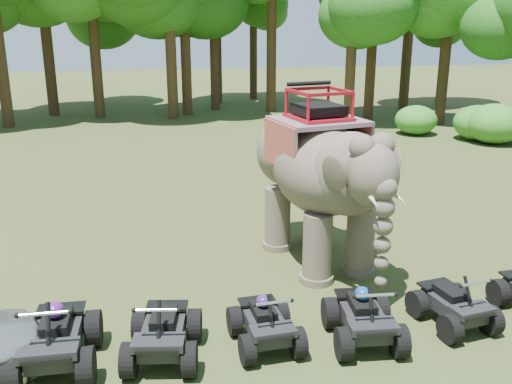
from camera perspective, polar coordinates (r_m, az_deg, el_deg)
ground at (r=12.47m, az=1.03°, el=-9.99°), size 110.00×110.00×0.00m
elephant at (r=13.38m, az=6.27°, el=1.54°), size 3.19×5.37×4.22m
atv_0 at (r=10.32m, az=-19.48°, el=-12.91°), size 1.38×1.88×1.37m
atv_1 at (r=10.16m, az=-9.31°, el=-12.98°), size 1.48×1.86×1.25m
atv_2 at (r=10.39m, az=0.92°, el=-12.35°), size 1.23×1.61×1.14m
atv_3 at (r=10.66m, az=10.74°, el=-11.55°), size 1.36×1.77×1.24m
atv_4 at (r=11.64m, az=19.22°, el=-9.96°), size 1.36×1.71×1.14m
tree_0 at (r=34.77m, az=-7.13°, el=15.79°), size 6.93×6.93×9.89m
tree_1 at (r=35.61m, az=1.57°, el=15.85°), size 6.85×6.85×9.79m
tree_2 at (r=31.62m, az=9.54°, el=14.26°), size 5.92×5.92×8.45m
tree_3 at (r=33.01m, az=18.49°, el=13.58°), size 5.78×5.78×8.25m
tree_26 at (r=34.71m, az=-15.90°, el=14.90°), size 6.59×6.59×9.41m
tree_27 at (r=40.62m, az=18.33°, el=13.80°), size 5.47×5.47×7.82m
tree_28 at (r=33.47m, az=11.56°, el=14.64°), size 6.19×6.19×8.84m
tree_29 at (r=39.67m, az=-3.98°, el=16.58°), size 7.46×7.46×10.65m
tree_30 at (r=36.51m, az=-4.22°, el=15.05°), size 6.14×6.14×8.77m
tree_31 at (r=37.61m, az=15.07°, el=15.97°), size 7.41×7.41×10.58m
tree_32 at (r=40.52m, az=-15.98°, el=14.06°), size 5.54×5.54×7.92m
tree_33 at (r=41.36m, az=-0.26°, el=14.49°), size 5.29×5.29×7.55m
tree_35 at (r=36.38m, az=-20.38°, el=15.81°), size 7.69×7.69×10.98m
tree_36 at (r=33.35m, az=-8.61°, el=15.90°), size 7.10×7.10×10.14m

